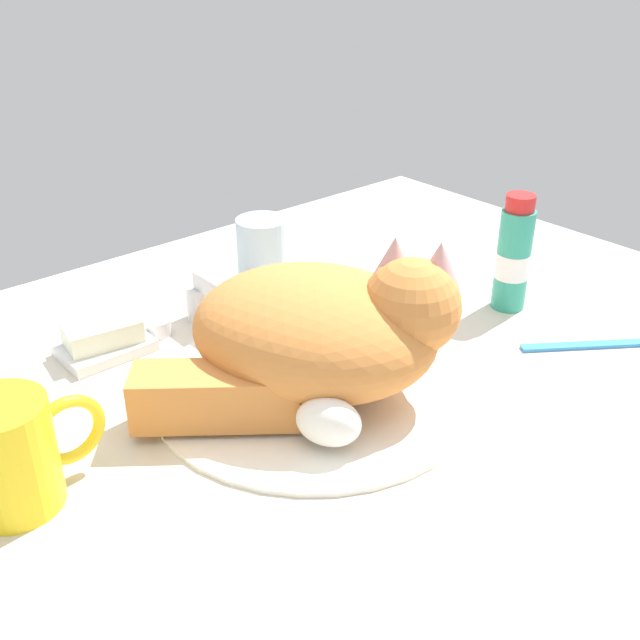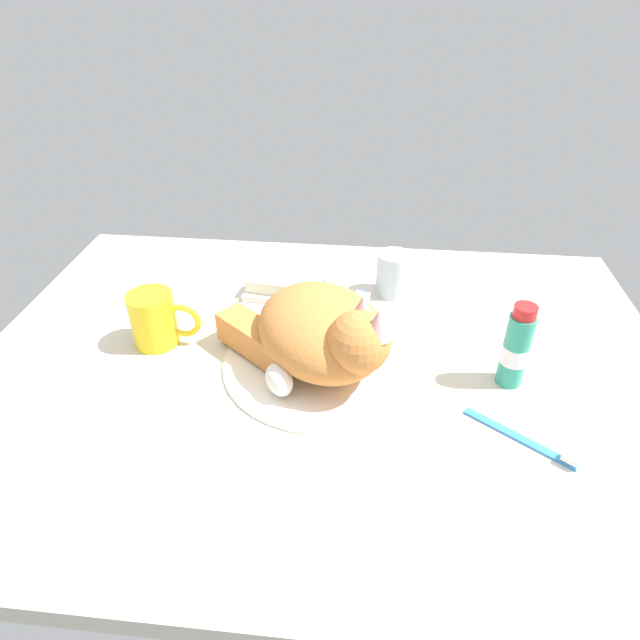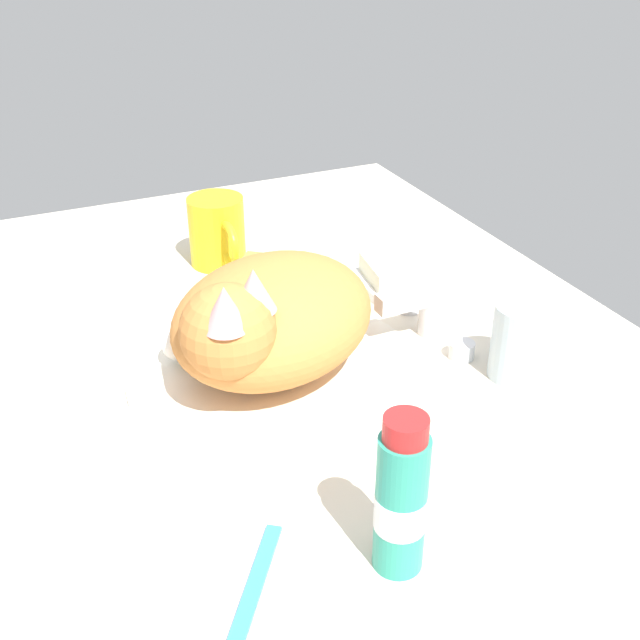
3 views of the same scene
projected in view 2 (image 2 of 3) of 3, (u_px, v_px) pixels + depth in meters
ground_plane at (322, 371)px, 86.04cm from camera, size 110.00×82.50×3.00cm
sink_basin at (322, 361)px, 84.93cm from camera, size 30.71×30.71×0.94cm
faucet at (332, 290)px, 98.73cm from camera, size 14.17×9.01×6.09cm
cat at (323, 333)px, 80.45cm from camera, size 31.40×29.17×14.38cm
coffee_mug at (155, 319)px, 87.32cm from camera, size 11.54×7.29×9.10cm
rinse_cup at (393, 274)px, 100.48cm from camera, size 6.18×6.18×8.14cm
soap_dish at (269, 292)px, 101.80cm from camera, size 9.00×6.40×1.20cm
soap_bar at (268, 284)px, 100.79cm from camera, size 7.99×5.34×2.36cm
toothpaste_bottle at (516, 348)px, 78.17cm from camera, size 3.89×3.89×13.49cm
toothbrush at (526, 440)px, 71.35cm from camera, size 13.56×10.18×1.60cm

